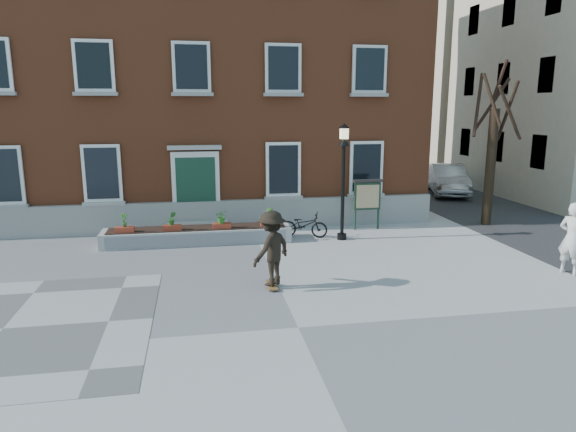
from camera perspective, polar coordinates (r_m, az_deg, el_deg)
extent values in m
plane|color=#9F9FA1|center=(10.87, 1.14, -12.29)|extent=(100.00, 100.00, 0.00)
cube|color=#575759|center=(12.29, -29.11, -10.89)|extent=(6.00, 6.00, 0.01)
imported|color=black|center=(17.87, 1.76, -0.99)|extent=(1.76, 1.13, 0.87)
imported|color=#B8BABD|center=(27.88, 17.33, 3.91)|extent=(3.01, 4.95, 1.54)
imported|color=silver|center=(15.82, 29.04, -2.20)|extent=(0.73, 0.86, 1.99)
cube|color=brown|center=(23.75, -10.63, 15.57)|extent=(18.00, 10.00, 12.00)
cube|color=gray|center=(18.99, -10.06, -0.04)|extent=(18.00, 0.24, 1.10)
cube|color=#ACACA6|center=(18.97, -10.01, -1.45)|extent=(2.60, 0.80, 0.20)
cube|color=#A3A39E|center=(19.07, -10.04, -0.76)|extent=(2.20, 0.50, 0.20)
cube|color=silver|center=(18.84, -10.19, 3.26)|extent=(1.70, 0.12, 2.50)
cube|color=#143927|center=(18.80, -10.18, 2.94)|extent=(1.40, 0.06, 2.30)
cube|color=#A8A8A3|center=(18.64, -10.35, 7.50)|extent=(1.90, 0.25, 0.15)
cube|color=silver|center=(19.82, -29.12, 3.96)|extent=(1.30, 0.10, 2.00)
cube|color=black|center=(19.77, -29.17, 3.94)|extent=(1.08, 0.04, 1.78)
cube|color=gray|center=(19.92, -28.86, 0.92)|extent=(1.44, 0.20, 0.12)
cube|color=white|center=(19.02, -19.96, 4.48)|extent=(1.30, 0.10, 2.00)
cube|color=black|center=(18.97, -19.98, 4.46)|extent=(1.08, 0.04, 1.78)
cube|color=#A9A9A3|center=(19.12, -19.76, 1.31)|extent=(1.44, 0.20, 0.12)
cube|color=white|center=(18.93, -20.77, 15.34)|extent=(1.30, 0.10, 1.70)
cube|color=black|center=(18.88, -20.80, 15.35)|extent=(1.08, 0.04, 1.48)
cube|color=gray|center=(18.83, -20.59, 12.59)|extent=(1.44, 0.20, 0.12)
cube|color=silver|center=(18.65, -10.68, 15.95)|extent=(1.30, 0.10, 1.70)
cube|color=black|center=(18.60, -10.68, 15.96)|extent=(1.08, 0.04, 1.48)
cube|color=gray|center=(18.55, -10.57, 13.16)|extent=(1.44, 0.20, 0.12)
cube|color=white|center=(19.00, -0.52, 5.20)|extent=(1.30, 0.10, 2.00)
cube|color=black|center=(18.96, -0.50, 5.19)|extent=(1.08, 0.04, 1.78)
cube|color=#999994|center=(19.10, -0.49, 2.02)|extent=(1.44, 0.20, 0.12)
cube|color=silver|center=(18.91, -0.54, 16.10)|extent=(1.30, 0.10, 1.70)
cube|color=black|center=(18.86, -0.52, 16.11)|extent=(1.08, 0.04, 1.48)
cube|color=#969691|center=(18.81, -0.51, 13.34)|extent=(1.44, 0.20, 0.12)
cube|color=white|center=(19.79, 8.69, 5.34)|extent=(1.30, 0.10, 2.00)
cube|color=black|center=(19.74, 8.74, 5.32)|extent=(1.08, 0.04, 1.78)
cube|color=#ABABA5|center=(19.88, 8.65, 2.29)|extent=(1.44, 0.20, 0.12)
cube|color=silver|center=(19.70, 9.04, 15.79)|extent=(1.30, 0.10, 1.70)
cube|color=black|center=(19.65, 9.09, 15.80)|extent=(1.08, 0.04, 1.48)
cube|color=#9A9A95|center=(19.60, 9.01, 13.15)|extent=(1.44, 0.20, 0.12)
cube|color=#B6B6B1|center=(17.43, -10.00, -2.15)|extent=(6.20, 1.10, 0.50)
cube|color=#B5B5B5|center=(16.88, -9.99, -2.61)|extent=(5.80, 0.02, 0.40)
cube|color=black|center=(17.37, -10.03, -1.35)|extent=(5.80, 0.90, 0.06)
cube|color=#973420|center=(17.26, -17.69, -1.48)|extent=(0.60, 0.25, 0.20)
imported|color=#2B651E|center=(17.19, -17.76, -0.43)|extent=(0.24, 0.24, 0.45)
cube|color=maroon|center=(17.12, -12.71, -1.31)|extent=(0.60, 0.25, 0.20)
imported|color=#26621D|center=(17.05, -12.77, -0.25)|extent=(0.25, 0.25, 0.45)
cube|color=maroon|center=(17.12, -7.36, -1.11)|extent=(0.60, 0.25, 0.20)
imported|color=#26631D|center=(17.05, -7.39, -0.05)|extent=(0.40, 0.40, 0.45)
cube|color=maroon|center=(17.26, -2.05, -0.91)|extent=(0.60, 0.25, 0.20)
imported|color=#326A20|center=(17.19, -2.06, 0.15)|extent=(0.25, 0.25, 0.45)
cylinder|color=black|center=(20.94, 21.56, 5.00)|extent=(0.36, 0.36, 4.40)
cylinder|color=black|center=(21.09, 23.20, 10.62)|extent=(0.12, 1.12, 2.23)
cylinder|color=#321E16|center=(21.35, 21.71, 11.46)|extent=(1.18, 0.49, 1.97)
cylinder|color=#2F1E15|center=(20.87, 20.36, 11.55)|extent=(0.88, 1.14, 2.35)
cylinder|color=black|center=(20.47, 21.70, 11.95)|extent=(0.60, 0.77, 1.90)
cylinder|color=#312015|center=(20.39, 23.43, 10.45)|extent=(1.39, 0.55, 1.95)
cylinder|color=black|center=(21.03, 22.43, 13.65)|extent=(0.43, 0.48, 1.58)
cube|color=#333336|center=(31.34, 16.45, 3.40)|extent=(8.00, 36.00, 0.01)
cube|color=beige|center=(40.95, 19.67, 14.26)|extent=(10.00, 11.00, 13.00)
cube|color=black|center=(25.47, 26.13, 6.42)|extent=(0.08, 1.00, 1.50)
cube|color=black|center=(28.11, 22.30, 7.17)|extent=(0.08, 1.00, 1.50)
cube|color=black|center=(30.86, 19.14, 7.77)|extent=(0.08, 1.00, 1.50)
cube|color=black|center=(25.43, 26.84, 13.82)|extent=(0.08, 1.00, 1.50)
cube|color=black|center=(28.07, 22.86, 13.88)|extent=(0.08, 1.00, 1.50)
cube|color=black|center=(30.82, 19.57, 13.89)|extent=(0.08, 1.00, 1.50)
cube|color=black|center=(28.40, 23.42, 20.32)|extent=(0.08, 1.00, 1.50)
cube|color=black|center=(31.12, 20.01, 19.77)|extent=(0.08, 1.00, 1.50)
cylinder|color=black|center=(17.74, 6.00, -2.27)|extent=(0.32, 0.32, 0.20)
cylinder|color=black|center=(17.43, 6.11, 2.51)|extent=(0.12, 0.12, 3.20)
cone|color=black|center=(17.22, 6.24, 8.26)|extent=(0.40, 0.40, 0.30)
cube|color=beige|center=(17.21, 6.26, 9.09)|extent=(0.24, 0.24, 0.34)
cone|color=black|center=(17.20, 6.28, 9.92)|extent=(0.40, 0.40, 0.16)
cylinder|color=#172F23|center=(18.98, 7.48, 1.12)|extent=(0.08, 0.08, 1.80)
cylinder|color=#183122|center=(19.27, 10.03, 1.20)|extent=(0.08, 0.08, 1.80)
cube|color=#183120|center=(19.06, 8.80, 2.19)|extent=(1.00, 0.10, 1.00)
cube|color=beige|center=(19.00, 8.86, 2.16)|extent=(0.85, 0.02, 0.85)
cube|color=#342F2D|center=(18.97, 8.86, 3.89)|extent=(1.10, 0.16, 0.10)
cube|color=brown|center=(13.09, -1.80, -7.67)|extent=(0.22, 0.78, 0.03)
cylinder|color=black|center=(12.83, -2.02, -8.25)|extent=(0.03, 0.05, 0.05)
cylinder|color=black|center=(12.85, -1.22, -8.21)|extent=(0.03, 0.05, 0.05)
cylinder|color=black|center=(13.35, -2.36, -7.43)|extent=(0.03, 0.05, 0.05)
cylinder|color=black|center=(13.37, -1.59, -7.39)|extent=(0.03, 0.05, 0.05)
imported|color=black|center=(12.79, -1.83, -3.61)|extent=(1.38, 1.34, 1.90)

